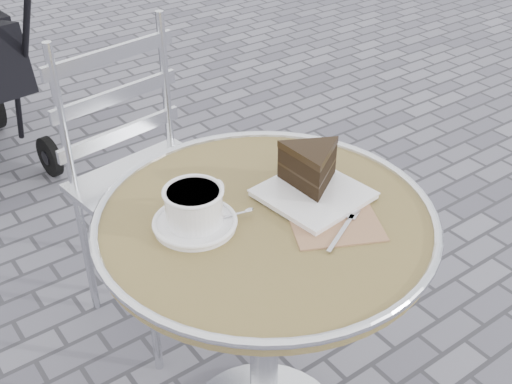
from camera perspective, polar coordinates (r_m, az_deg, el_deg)
cafe_table at (r=1.43m, az=0.81°, el=-7.47°), size 0.72×0.72×0.74m
cappuccino_set at (r=1.29m, az=-5.44°, el=-1.60°), size 0.20×0.17×0.09m
cake_plate_set at (r=1.38m, az=5.03°, el=1.72°), size 0.25×0.31×0.11m
bistro_chair at (r=1.91m, az=-10.58°, el=3.77°), size 0.46×0.46×0.92m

